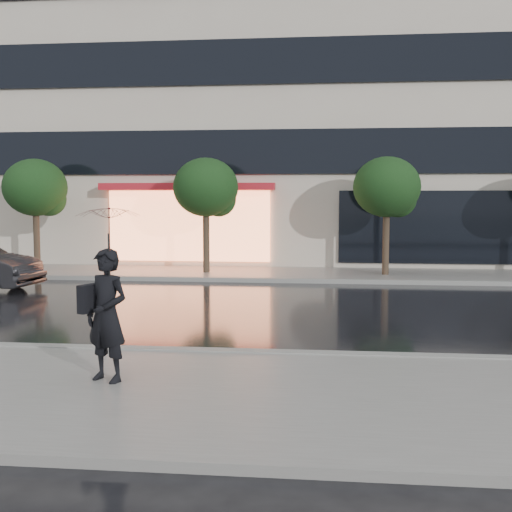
# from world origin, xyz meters

# --- Properties ---
(ground) EXTENTS (120.00, 120.00, 0.00)m
(ground) POSITION_xyz_m (0.00, 0.00, 0.00)
(ground) COLOR black
(ground) RESTS_ON ground
(sidewalk_near) EXTENTS (60.00, 4.50, 0.12)m
(sidewalk_near) POSITION_xyz_m (0.00, -3.25, 0.06)
(sidewalk_near) COLOR slate
(sidewalk_near) RESTS_ON ground
(sidewalk_far) EXTENTS (60.00, 3.50, 0.12)m
(sidewalk_far) POSITION_xyz_m (0.00, 10.25, 0.06)
(sidewalk_far) COLOR slate
(sidewalk_far) RESTS_ON ground
(curb_near) EXTENTS (60.00, 0.25, 0.14)m
(curb_near) POSITION_xyz_m (0.00, -1.00, 0.07)
(curb_near) COLOR gray
(curb_near) RESTS_ON ground
(curb_far) EXTENTS (60.00, 0.25, 0.14)m
(curb_far) POSITION_xyz_m (0.00, 8.50, 0.07)
(curb_far) COLOR gray
(curb_far) RESTS_ON ground
(office_building) EXTENTS (30.00, 12.76, 18.00)m
(office_building) POSITION_xyz_m (-0.00, 17.97, 9.00)
(office_building) COLOR beige
(office_building) RESTS_ON ground
(tree_far_west) EXTENTS (2.20, 2.20, 3.99)m
(tree_far_west) POSITION_xyz_m (-8.94, 10.03, 2.92)
(tree_far_west) COLOR #33261C
(tree_far_west) RESTS_ON ground
(tree_mid_west) EXTENTS (2.20, 2.20, 3.99)m
(tree_mid_west) POSITION_xyz_m (-2.94, 10.03, 2.92)
(tree_mid_west) COLOR #33261C
(tree_mid_west) RESTS_ON ground
(tree_mid_east) EXTENTS (2.20, 2.20, 3.99)m
(tree_mid_east) POSITION_xyz_m (3.06, 10.03, 2.92)
(tree_mid_east) COLOR #33261C
(tree_mid_east) RESTS_ON ground
(pedestrian_with_umbrella) EXTENTS (1.13, 1.14, 2.45)m
(pedestrian_with_umbrella) POSITION_xyz_m (-1.99, -2.91, 1.62)
(pedestrian_with_umbrella) COLOR black
(pedestrian_with_umbrella) RESTS_ON sidewalk_near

